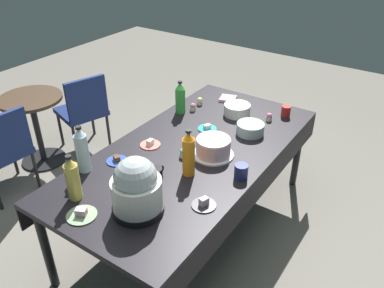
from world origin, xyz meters
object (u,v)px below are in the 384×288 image
cupcake_rose (183,153)px  ceramic_snack_bowl (237,109)px  cupcake_vanilla (269,117)px  maroon_chair_left (2,148)px  coffee_mug_red (286,111)px  soda_bottle_orange_juice (189,154)px  potluck_table (192,157)px  cupcake_lemon (193,107)px  soda_bottle_water (82,150)px  glass_salad_bowl (250,128)px  cupcake_berry (200,101)px  frosted_layer_cake (213,147)px  soda_bottle_ginger_ale (73,179)px  dessert_plate_teal (207,128)px  dessert_plate_charcoal (204,204)px  round_cafe_table (35,118)px  slow_cooker (136,188)px  dessert_plate_coral (150,144)px  maroon_chair_right (83,108)px  coffee_mug_black (156,174)px  coffee_mug_navy (241,171)px  soda_bottle_lime_soda (180,98)px  dessert_plate_sage (82,214)px  dessert_plate_cobalt (117,160)px

cupcake_rose → ceramic_snack_bowl: bearing=0.4°
cupcake_vanilla → maroon_chair_left: maroon_chair_left is taller
coffee_mug_red → soda_bottle_orange_juice: bearing=169.8°
potluck_table → cupcake_lemon: cupcake_lemon is taller
ceramic_snack_bowl → soda_bottle_water: (-1.30, 0.45, 0.11)m
glass_salad_bowl → cupcake_berry: (0.21, 0.61, -0.01)m
frosted_layer_cake → cupcake_berry: size_ratio=4.38×
cupcake_rose → coffee_mug_red: coffee_mug_red is taller
soda_bottle_ginger_ale → maroon_chair_left: soda_bottle_ginger_ale is taller
potluck_table → dessert_plate_teal: 0.34m
glass_salad_bowl → cupcake_vanilla: size_ratio=3.19×
cupcake_berry → cupcake_lemon: bearing=-173.5°
coffee_mug_red → cupcake_rose: bearing=160.7°
cupcake_vanilla → coffee_mug_red: coffee_mug_red is taller
cupcake_berry → cupcake_rose: bearing=-154.7°
dessert_plate_charcoal → round_cafe_table: 2.29m
dessert_plate_teal → slow_cooker: bearing=-169.9°
dessert_plate_teal → dessert_plate_coral: 0.50m
maroon_chair_left → glass_salad_bowl: bearing=-61.2°
soda_bottle_water → maroon_chair_right: bearing=49.2°
slow_cooker → cupcake_berry: 1.48m
frosted_layer_cake → dessert_plate_coral: bearing=107.7°
dessert_plate_teal → cupcake_vanilla: (0.41, -0.35, 0.02)m
glass_salad_bowl → coffee_mug_black: size_ratio=1.71×
maroon_chair_left → cupcake_berry: bearing=-45.2°
cupcake_lemon → cupcake_rose: (-0.65, -0.35, 0.00)m
ceramic_snack_bowl → coffee_mug_red: 0.41m
glass_salad_bowl → round_cafe_table: 2.15m
coffee_mug_navy → soda_bottle_orange_juice: bearing=117.3°
soda_bottle_lime_soda → soda_bottle_orange_juice: 0.91m
potluck_table → coffee_mug_red: (0.89, -0.35, 0.11)m
cupcake_vanilla → coffee_mug_navy: bearing=-167.6°
slow_cooker → soda_bottle_water: size_ratio=1.08×
ceramic_snack_bowl → coffee_mug_red: bearing=-59.6°
cupcake_vanilla → maroon_chair_right: maroon_chair_right is taller
dessert_plate_teal → cupcake_lemon: size_ratio=2.22×
coffee_mug_black → round_cafe_table: size_ratio=0.17×
slow_cooker → cupcake_lemon: 1.35m
cupcake_rose → maroon_chair_right: (0.49, 1.61, -0.29)m
coffee_mug_navy → maroon_chair_left: maroon_chair_left is taller
dessert_plate_coral → maroon_chair_right: 1.43m
slow_cooker → dessert_plate_sage: size_ratio=2.03×
frosted_layer_cake → ceramic_snack_bowl: size_ratio=1.33×
glass_salad_bowl → soda_bottle_lime_soda: (-0.01, 0.66, 0.09)m
dessert_plate_teal → dessert_plate_cobalt: size_ratio=1.02×
glass_salad_bowl → coffee_mug_red: size_ratio=1.83×
soda_bottle_lime_soda → coffee_mug_red: (0.44, -0.78, -0.09)m
soda_bottle_water → soda_bottle_orange_juice: bearing=-59.4°
glass_salad_bowl → cupcake_berry: glass_salad_bowl is taller
dessert_plate_sage → coffee_mug_navy: size_ratio=1.34×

